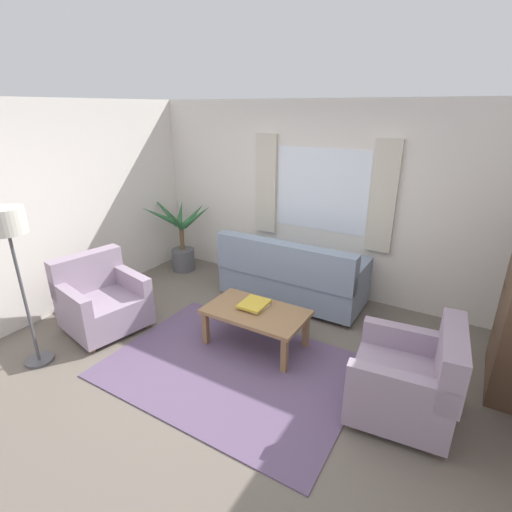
{
  "coord_description": "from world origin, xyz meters",
  "views": [
    {
      "loc": [
        1.88,
        -2.67,
        2.5
      ],
      "look_at": [
        -0.13,
        0.7,
        0.97
      ],
      "focal_mm": 27.01,
      "sensor_mm": 36.0,
      "label": 1
    }
  ],
  "objects": [
    {
      "name": "standing_lamp",
      "position": [
        -1.8,
        -0.94,
        1.39
      ],
      "size": [
        0.34,
        0.34,
        1.65
      ],
      "color": "#4C4C51",
      "rests_on": "ground_plane"
    },
    {
      "name": "armchair_left",
      "position": [
        -1.77,
        -0.12,
        0.35
      ],
      "size": [
        0.97,
        0.99,
        0.88
      ],
      "rotation": [
        0.0,
        0.0,
        1.37
      ],
      "color": "#998499",
      "rests_on": "ground_plane"
    },
    {
      "name": "area_rug",
      "position": [
        0.0,
        0.0,
        0.01
      ],
      "size": [
        2.47,
        1.79,
        0.01
      ],
      "primitive_type": "cube",
      "color": "#604C6B",
      "rests_on": "ground_plane"
    },
    {
      "name": "ground_plane",
      "position": [
        0.0,
        0.0,
        0.0
      ],
      "size": [
        6.24,
        6.24,
        0.0
      ],
      "primitive_type": "plane",
      "color": "#6B6056"
    },
    {
      "name": "wall_back",
      "position": [
        0.0,
        2.26,
        1.3
      ],
      "size": [
        5.32,
        0.12,
        2.6
      ],
      "primitive_type": "cube",
      "color": "silver",
      "rests_on": "ground_plane"
    },
    {
      "name": "wall_left",
      "position": [
        -2.66,
        0.0,
        1.3
      ],
      "size": [
        0.12,
        4.4,
        2.6
      ],
      "primitive_type": "cube",
      "color": "silver",
      "rests_on": "ground_plane"
    },
    {
      "name": "book_stack_on_table",
      "position": [
        -0.06,
        0.54,
        0.47
      ],
      "size": [
        0.29,
        0.33,
        0.05
      ],
      "color": "beige",
      "rests_on": "coffee_table"
    },
    {
      "name": "potted_plant",
      "position": [
        -2.13,
        1.71,
        0.5
      ],
      "size": [
        1.18,
        1.0,
        1.21
      ],
      "color": "#56565B",
      "rests_on": "ground_plane"
    },
    {
      "name": "window_with_curtains",
      "position": [
        0.0,
        2.18,
        1.45
      ],
      "size": [
        1.98,
        0.07,
        1.4
      ],
      "color": "white"
    },
    {
      "name": "couch",
      "position": [
        -0.13,
        1.62,
        0.37
      ],
      "size": [
        1.9,
        0.82,
        0.92
      ],
      "rotation": [
        0.0,
        0.0,
        3.14
      ],
      "color": "gray",
      "rests_on": "ground_plane"
    },
    {
      "name": "coffee_table",
      "position": [
        -0.0,
        0.48,
        0.38
      ],
      "size": [
        1.1,
        0.64,
        0.44
      ],
      "color": "olive",
      "rests_on": "ground_plane"
    },
    {
      "name": "armchair_right",
      "position": [
        1.64,
        0.26,
        0.35
      ],
      "size": [
        0.9,
        0.92,
        0.88
      ],
      "rotation": [
        0.0,
        0.0,
        -1.47
      ],
      "color": "#998499",
      "rests_on": "ground_plane"
    }
  ]
}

